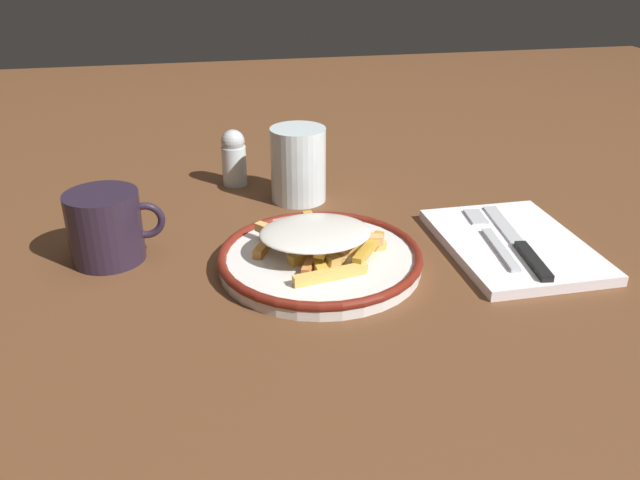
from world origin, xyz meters
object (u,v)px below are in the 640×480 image
(knife, at_px, (521,246))
(napkin, at_px, (514,246))
(plate, at_px, (320,259))
(water_glass, at_px, (298,165))
(fork, at_px, (491,237))
(fries_heap, at_px, (319,240))
(salt_shaker, at_px, (234,157))
(coffee_mug, at_px, (106,227))

(knife, bearing_deg, napkin, 83.51)
(plate, distance_m, water_glass, 0.22)
(fork, bearing_deg, water_glass, 135.72)
(fries_heap, xyz_separation_m, salt_shaker, (-0.08, 0.29, 0.01))
(knife, bearing_deg, salt_shaker, 135.64)
(fork, relative_size, water_glass, 1.62)
(fries_heap, height_order, fork, fries_heap)
(napkin, xyz_separation_m, coffee_mug, (-0.50, 0.07, 0.04))
(knife, distance_m, coffee_mug, 0.51)
(coffee_mug, bearing_deg, plate, -15.91)
(napkin, height_order, fork, fork)
(fries_heap, bearing_deg, salt_shaker, 104.68)
(fries_heap, distance_m, water_glass, 0.22)
(water_glass, distance_m, salt_shaker, 0.12)
(water_glass, bearing_deg, coffee_mug, -150.77)
(knife, bearing_deg, water_glass, 134.87)
(fries_heap, xyz_separation_m, water_glass, (0.01, 0.21, 0.02))
(coffee_mug, xyz_separation_m, salt_shaker, (0.17, 0.22, 0.00))
(coffee_mug, bearing_deg, salt_shaker, 52.81)
(napkin, bearing_deg, knife, -96.49)
(fries_heap, bearing_deg, napkin, -1.10)
(salt_shaker, bearing_deg, plate, -75.18)
(napkin, bearing_deg, fries_heap, 178.90)
(plate, xyz_separation_m, coffee_mug, (-0.25, 0.07, 0.03))
(napkin, relative_size, fork, 1.30)
(fork, height_order, salt_shaker, salt_shaker)
(fries_heap, bearing_deg, plate, -48.07)
(coffee_mug, bearing_deg, knife, -10.66)
(napkin, height_order, coffee_mug, coffee_mug)
(water_glass, bearing_deg, knife, -45.13)
(plate, distance_m, fork, 0.22)
(fork, bearing_deg, fries_heap, -178.12)
(water_glass, bearing_deg, salt_shaker, 137.80)
(water_glass, bearing_deg, plate, -92.65)
(plate, bearing_deg, water_glass, 87.35)
(fries_heap, distance_m, napkin, 0.25)
(water_glass, height_order, salt_shaker, water_glass)
(fork, relative_size, knife, 0.84)
(knife, height_order, coffee_mug, coffee_mug)
(water_glass, height_order, coffee_mug, water_glass)
(plate, xyz_separation_m, napkin, (0.25, -0.00, -0.01))
(salt_shaker, bearing_deg, fork, -43.69)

